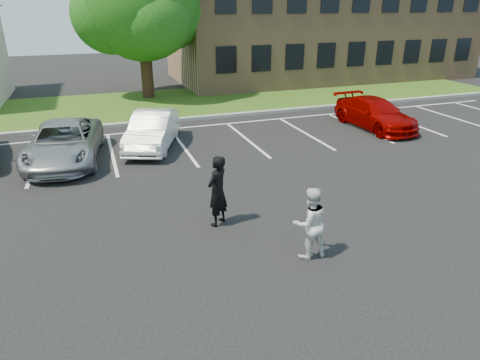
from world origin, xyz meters
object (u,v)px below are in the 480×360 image
car_white_sedan (153,130)px  man_black_suit (217,191)px  tree (143,4)px  car_red_compact (375,114)px  man_white_shirt (310,223)px  car_silver_minivan (64,143)px  office_building (321,20)px

car_white_sedan → man_black_suit: bearing=-64.4°
tree → car_white_sedan: tree is taller
man_black_suit → car_red_compact: (9.60, 6.56, -0.28)m
car_white_sedan → car_red_compact: bearing=17.8°
tree → car_red_compact: (8.85, -10.32, -4.68)m
tree → car_red_compact: 14.37m
man_black_suit → car_red_compact: man_black_suit is taller
car_white_sedan → car_red_compact: size_ratio=0.93×
man_black_suit → car_white_sedan: size_ratio=0.44×
tree → man_black_suit: tree is taller
man_white_shirt → car_silver_minivan: size_ratio=0.33×
man_white_shirt → car_silver_minivan: (-5.39, 8.71, -0.14)m
car_red_compact → car_white_sedan: bearing=174.2°
man_white_shirt → car_red_compact: size_ratio=0.37×
office_building → tree: 14.41m
office_building → car_red_compact: bearing=-109.2°
office_building → car_white_sedan: size_ratio=5.19×
car_silver_minivan → car_white_sedan: 3.36m
man_white_shirt → car_red_compact: (8.08, 8.75, -0.18)m
man_black_suit → car_white_sedan: (-0.57, 7.12, -0.24)m
office_building → tree: size_ratio=2.55×
office_building → man_white_shirt: 26.65m
tree → car_silver_minivan: (-4.63, -10.35, -4.63)m
office_building → car_silver_minivan: 23.58m
man_white_shirt → man_black_suit: bearing=-56.2°
man_black_suit → car_red_compact: bearing=175.0°
man_white_shirt → car_red_compact: 11.91m
tree → car_silver_minivan: bearing=-114.1°
car_white_sedan → car_red_compact: (10.17, -0.56, -0.04)m
tree → car_red_compact: tree is taller
office_building → man_black_suit: (-14.56, -20.82, -3.21)m
office_building → car_red_compact: (-4.96, -14.26, -3.48)m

